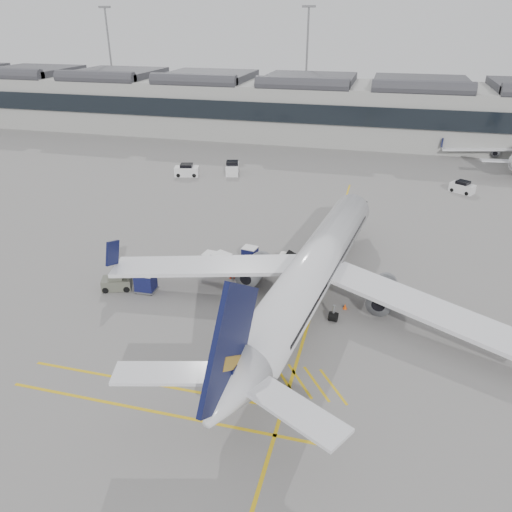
% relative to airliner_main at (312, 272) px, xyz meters
% --- Properties ---
extents(ground, '(220.00, 220.00, 0.00)m').
position_rel_airliner_main_xyz_m(ground, '(-9.64, -3.68, -3.26)').
color(ground, gray).
rests_on(ground, ground).
extents(terminal, '(200.00, 20.45, 12.40)m').
position_rel_airliner_main_xyz_m(terminal, '(-9.64, 68.25, 2.88)').
color(terminal, '#9E9E99').
rests_on(terminal, ground).
extents(light_masts, '(113.00, 0.60, 25.45)m').
position_rel_airliner_main_xyz_m(light_masts, '(-11.30, 82.32, 11.24)').
color(light_masts, slate).
rests_on(light_masts, ground).
extents(apron_markings, '(0.25, 60.00, 0.01)m').
position_rel_airliner_main_xyz_m(apron_markings, '(0.36, 6.32, -3.25)').
color(apron_markings, gold).
rests_on(apron_markings, ground).
extents(airliner_main, '(37.82, 41.57, 11.08)m').
position_rel_airliner_main_xyz_m(airliner_main, '(0.00, 0.00, 0.00)').
color(airliner_main, silver).
rests_on(airliner_main, ground).
extents(belt_loader, '(4.29, 1.79, 1.72)m').
position_rel_airliner_main_xyz_m(belt_loader, '(-3.04, 6.80, -2.75)').
color(belt_loader, silver).
rests_on(belt_loader, ground).
extents(baggage_cart_a, '(1.79, 1.55, 1.69)m').
position_rel_airliner_main_xyz_m(baggage_cart_a, '(-7.57, 6.91, -2.35)').
color(baggage_cart_a, gray).
rests_on(baggage_cart_a, ground).
extents(baggage_cart_b, '(1.94, 1.68, 1.85)m').
position_rel_airliner_main_xyz_m(baggage_cart_b, '(-10.88, 4.15, -2.27)').
color(baggage_cart_b, gray).
rests_on(baggage_cart_b, ground).
extents(baggage_cart_c, '(2.37, 2.20, 1.99)m').
position_rel_airliner_main_xyz_m(baggage_cart_c, '(-9.72, 3.96, -2.19)').
color(baggage_cart_c, gray).
rests_on(baggage_cart_c, ground).
extents(baggage_cart_d, '(1.97, 1.64, 2.01)m').
position_rel_airliner_main_xyz_m(baggage_cart_d, '(-15.44, -1.67, -2.18)').
color(baggage_cart_d, gray).
rests_on(baggage_cart_d, ground).
extents(ramp_agent_a, '(0.76, 0.71, 1.74)m').
position_rel_airliner_main_xyz_m(ramp_agent_a, '(-5.90, 6.22, -2.39)').
color(ramp_agent_a, '#DA400B').
rests_on(ramp_agent_a, ground).
extents(ramp_agent_b, '(1.05, 0.97, 1.73)m').
position_rel_airliner_main_xyz_m(ramp_agent_b, '(-8.41, 2.91, -2.39)').
color(ramp_agent_b, '#FF440D').
rests_on(ramp_agent_b, ground).
extents(pushback_tug, '(3.11, 2.46, 1.52)m').
position_rel_airliner_main_xyz_m(pushback_tug, '(-18.35, -1.92, -2.58)').
color(pushback_tug, '#585A4D').
rests_on(pushback_tug, ground).
extents(safety_cone_nose, '(0.37, 0.37, 0.52)m').
position_rel_airliner_main_xyz_m(safety_cone_nose, '(-0.30, 14.48, -3.00)').
color(safety_cone_nose, '#F24C0A').
rests_on(safety_cone_nose, ground).
extents(safety_cone_engine, '(0.37, 0.37, 0.52)m').
position_rel_airliner_main_xyz_m(safety_cone_engine, '(3.15, -0.02, -3.00)').
color(safety_cone_engine, '#F24C0A').
rests_on(safety_cone_engine, ground).
extents(service_van_left, '(4.18, 2.76, 1.97)m').
position_rel_airliner_main_xyz_m(service_van_left, '(-25.74, 34.45, -2.37)').
color(service_van_left, silver).
rests_on(service_van_left, ground).
extents(service_van_mid, '(2.98, 4.44, 2.09)m').
position_rel_airliner_main_xyz_m(service_van_mid, '(-18.91, 37.45, -2.32)').
color(service_van_mid, silver).
rests_on(service_van_mid, ground).
extents(service_van_right, '(3.77, 3.22, 1.74)m').
position_rel_airliner_main_xyz_m(service_van_right, '(16.66, 36.89, -2.48)').
color(service_van_right, silver).
rests_on(service_van_right, ground).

